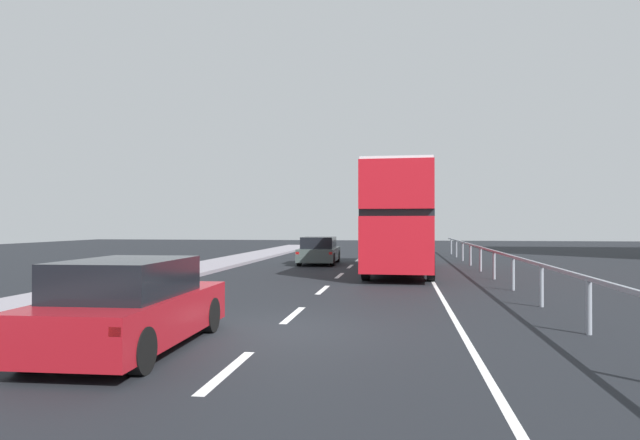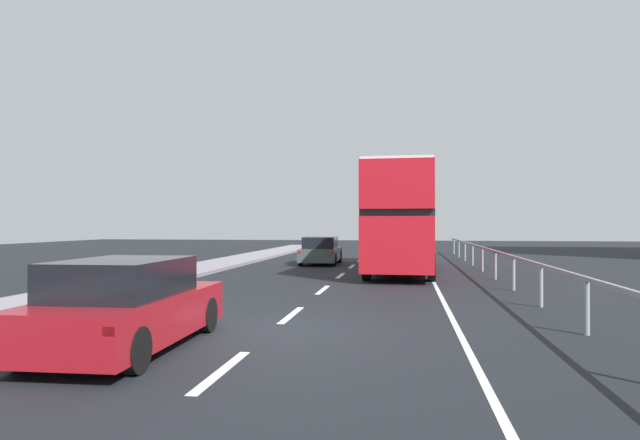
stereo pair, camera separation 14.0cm
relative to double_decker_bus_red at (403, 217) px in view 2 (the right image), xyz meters
The scene contains 6 objects.
ground_plane 14.10m from the double_decker_bus_red, 100.00° to the right, with size 74.62×120.00×0.10m, color black.
lane_paint_markings 5.23m from the double_decker_bus_red, 94.10° to the right, with size 3.61×46.00×0.01m.
bridge_side_railing 5.92m from the double_decker_bus_red, 54.74° to the right, with size 0.10×42.00×1.06m.
double_decker_bus_red is the anchor object (origin of this frame).
hatchback_car_near 16.42m from the double_decker_bus_red, 105.44° to the right, with size 1.92×4.44×1.45m.
sedan_car_ahead 5.99m from the double_decker_bus_red, 135.49° to the left, with size 1.88×4.27×1.37m.
Camera 2 is at (2.47, -10.65, 2.01)m, focal length 32.03 mm.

